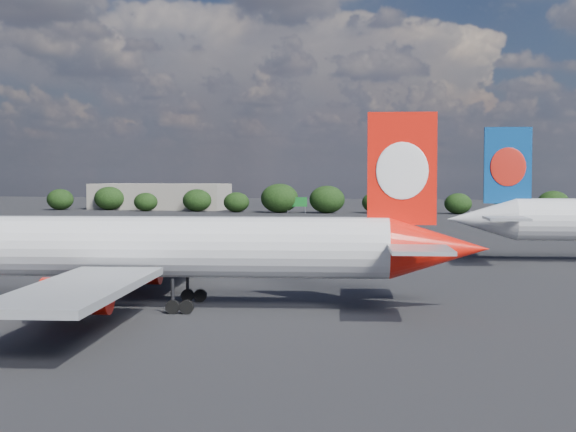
# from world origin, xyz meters

# --- Properties ---
(ground) EXTENTS (500.00, 500.00, 0.00)m
(ground) POSITION_xyz_m (0.00, 60.00, 0.00)
(ground) COLOR black
(ground) RESTS_ON ground
(qantas_airliner) EXTENTS (48.85, 46.59, 15.95)m
(qantas_airliner) POSITION_xyz_m (5.22, 18.23, 4.86)
(qantas_airliner) COLOR silver
(qantas_airliner) RESTS_ON ground
(terminal_building) EXTENTS (42.00, 16.00, 8.00)m
(terminal_building) POSITION_xyz_m (-65.00, 192.00, 4.00)
(terminal_building) COLOR gray
(terminal_building) RESTS_ON ground
(highway_sign) EXTENTS (6.00, 0.30, 4.50)m
(highway_sign) POSITION_xyz_m (-18.00, 176.00, 3.13)
(highway_sign) COLOR #156D25
(highway_sign) RESTS_ON ground
(billboard_yellow) EXTENTS (5.00, 0.30, 5.50)m
(billboard_yellow) POSITION_xyz_m (12.00, 182.00, 3.87)
(billboard_yellow) COLOR gold
(billboard_yellow) RESTS_ON ground
(horizon_treeline) EXTENTS (207.40, 15.08, 8.50)m
(horizon_treeline) POSITION_xyz_m (15.46, 179.86, 3.66)
(horizon_treeline) COLOR black
(horizon_treeline) RESTS_ON ground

